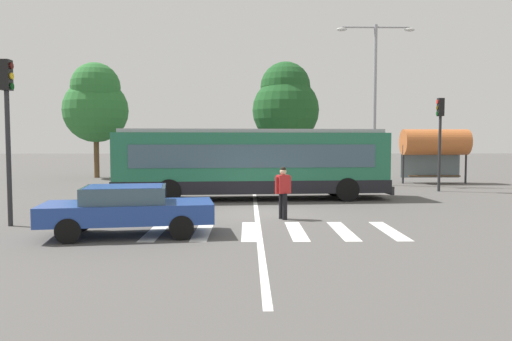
# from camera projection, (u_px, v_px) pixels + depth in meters

# --- Properties ---
(ground_plane) EXTENTS (160.00, 160.00, 0.00)m
(ground_plane) POSITION_uv_depth(u_px,v_px,m) (261.00, 213.00, 17.30)
(ground_plane) COLOR #514F4C
(city_transit_bus) EXTENTS (12.00, 3.45, 3.06)m
(city_transit_bus) POSITION_uv_depth(u_px,v_px,m) (252.00, 163.00, 21.30)
(city_transit_bus) COLOR black
(city_transit_bus) RESTS_ON ground_plane
(pedestrian_crossing_street) EXTENTS (0.54, 0.40, 1.72)m
(pedestrian_crossing_street) POSITION_uv_depth(u_px,v_px,m) (283.00, 190.00, 15.85)
(pedestrian_crossing_street) COLOR black
(pedestrian_crossing_street) RESTS_ON ground_plane
(foreground_sedan) EXTENTS (4.72, 2.48, 1.35)m
(foreground_sedan) POSITION_uv_depth(u_px,v_px,m) (128.00, 207.00, 13.14)
(foreground_sedan) COLOR black
(foreground_sedan) RESTS_ON ground_plane
(parked_car_teal) EXTENTS (1.98, 4.56, 1.35)m
(parked_car_teal) POSITION_uv_depth(u_px,v_px,m) (217.00, 167.00, 32.78)
(parked_car_teal) COLOR black
(parked_car_teal) RESTS_ON ground_plane
(parked_car_charcoal) EXTENTS (2.03, 4.58, 1.35)m
(parked_car_charcoal) POSITION_uv_depth(u_px,v_px,m) (257.00, 168.00, 32.65)
(parked_car_charcoal) COLOR black
(parked_car_charcoal) RESTS_ON ground_plane
(parked_car_champagne) EXTENTS (1.88, 4.50, 1.35)m
(parked_car_champagne) POSITION_uv_depth(u_px,v_px,m) (300.00, 167.00, 32.89)
(parked_car_champagne) COLOR black
(parked_car_champagne) RESTS_ON ground_plane
(parked_car_silver) EXTENTS (1.99, 4.56, 1.35)m
(parked_car_silver) POSITION_uv_depth(u_px,v_px,m) (339.00, 168.00, 32.61)
(parked_car_silver) COLOR black
(parked_car_silver) RESTS_ON ground_plane
(traffic_light_near_corner) EXTENTS (0.33, 0.32, 4.96)m
(traffic_light_near_corner) POSITION_uv_depth(u_px,v_px,m) (7.00, 116.00, 14.45)
(traffic_light_near_corner) COLOR #28282B
(traffic_light_near_corner) RESTS_ON ground_plane
(traffic_light_far_corner) EXTENTS (0.33, 0.32, 4.70)m
(traffic_light_far_corner) POSITION_uv_depth(u_px,v_px,m) (440.00, 129.00, 24.51)
(traffic_light_far_corner) COLOR #28282B
(traffic_light_far_corner) RESTS_ON ground_plane
(bus_stop_shelter) EXTENTS (3.91, 1.54, 3.25)m
(bus_stop_shelter) POSITION_uv_depth(u_px,v_px,m) (435.00, 143.00, 29.13)
(bus_stop_shelter) COLOR #28282B
(bus_stop_shelter) RESTS_ON ground_plane
(twin_arm_street_lamp) EXTENTS (4.46, 0.32, 9.15)m
(twin_arm_street_lamp) POSITION_uv_depth(u_px,v_px,m) (375.00, 87.00, 27.81)
(twin_arm_street_lamp) COLOR #939399
(twin_arm_street_lamp) RESTS_ON ground_plane
(background_tree_left) EXTENTS (4.43, 4.43, 7.88)m
(background_tree_left) POSITION_uv_depth(u_px,v_px,m) (96.00, 104.00, 33.43)
(background_tree_left) COLOR brown
(background_tree_left) RESTS_ON ground_plane
(background_tree_right) EXTENTS (4.82, 4.82, 8.25)m
(background_tree_right) POSITION_uv_depth(u_px,v_px,m) (286.00, 104.00, 35.15)
(background_tree_right) COLOR brown
(background_tree_right) RESTS_ON ground_plane
(crosswalk_painted_stripes) EXTENTS (7.08, 2.97, 0.01)m
(crosswalk_painted_stripes) POSITION_uv_depth(u_px,v_px,m) (273.00, 231.00, 13.81)
(crosswalk_painted_stripes) COLOR silver
(crosswalk_painted_stripes) RESTS_ON ground_plane
(lane_center_line) EXTENTS (0.16, 24.00, 0.01)m
(lane_center_line) POSITION_uv_depth(u_px,v_px,m) (256.00, 205.00, 19.29)
(lane_center_line) COLOR silver
(lane_center_line) RESTS_ON ground_plane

